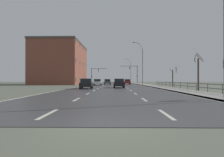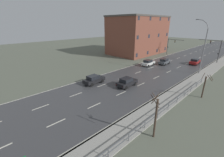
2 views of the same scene
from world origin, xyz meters
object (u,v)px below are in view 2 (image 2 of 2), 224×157
Objects in this scene: car_near_left at (164,61)px; traffic_signal_left at (171,44)px; car_mid_centre at (148,63)px; car_far_right at (127,82)px; car_far_left at (195,61)px; street_lamp_midground at (203,48)px; car_near_right at (94,79)px; traffic_signal_right at (216,47)px; brick_building at (138,35)px.

traffic_signal_left is at bearing 107.34° from car_near_left.
car_far_right is (5.08, -14.56, 0.00)m from car_mid_centre.
traffic_signal_left is at bearing 97.70° from car_mid_centre.
traffic_signal_left reaches higher than car_far_left.
street_lamp_midground reaches higher than traffic_signal_left.
car_mid_centre and car_near_right have the same top height.
traffic_signal_left is (-14.27, 15.58, -1.83)m from street_lamp_midground.
car_mid_centre and car_near_left have the same top height.
car_mid_centre is (-10.89, -16.37, -3.38)m from traffic_signal_right.
car_near_left is 19.09m from car_far_right.
traffic_signal_right is at bearing 51.33° from car_near_left.
traffic_signal_right is at bearing -6.31° from traffic_signal_left.
brick_building reaches higher than car_mid_centre.
car_near_left is 1.00× the size of car_near_right.
traffic_signal_right is at bearing 92.48° from street_lamp_midground.
car_far_left is 0.99× the size of car_near_right.
traffic_signal_right is 36.15m from car_near_right.
car_near_left is 1.01× the size of car_far_right.
car_near_left is 22.38m from car_near_right.
car_far_left is at bearing -114.27° from traffic_signal_right.
car_far_right is at bearing -100.65° from traffic_signal_right.
brick_building is (-20.93, 1.97, 5.69)m from car_far_left.
street_lamp_midground reaches higher than car_far_left.
car_mid_centre is at bearing -81.21° from traffic_signal_left.
traffic_signal_right is 1.52× the size of car_far_right.
car_near_right is (-11.53, -20.22, -4.74)m from street_lamp_midground.
car_near_right is at bearing -99.09° from car_near_left.
car_mid_centre is at bearing -168.72° from street_lamp_midground.
car_far_right is (-3.04, -24.78, 0.00)m from car_far_left.
traffic_signal_right reaches higher than car_near_left.
street_lamp_midground is at bearing 57.20° from car_near_right.
car_mid_centre is 17.93m from car_near_right.
street_lamp_midground reaches higher than car_far_right.
traffic_signal_right reaches higher than car_far_right.
street_lamp_midground is at bearing 10.19° from car_mid_centre.
car_near_left is at bearing 61.00° from car_mid_centre.
traffic_signal_left is 18.32m from car_mid_centre.
traffic_signal_right is 1.51× the size of car_far_left.
car_far_left and car_far_right have the same top height.
traffic_signal_right reaches higher than car_mid_centre.
traffic_signal_left reaches higher than car_far_right.
car_far_left is 24.96m from car_far_right.
traffic_signal_left is 1.33× the size of car_far_left.
street_lamp_midground is 21.21m from traffic_signal_left.
car_far_left is at bearing 113.10° from street_lamp_midground.
traffic_signal_right is 19.95m from car_mid_centre.
car_far_left is at bearing -35.12° from traffic_signal_left.
car_far_left is (5.83, 5.89, 0.00)m from car_near_left.
car_mid_centre is (-11.50, -2.29, -4.74)m from street_lamp_midground.
street_lamp_midground is 18.65m from car_far_right.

